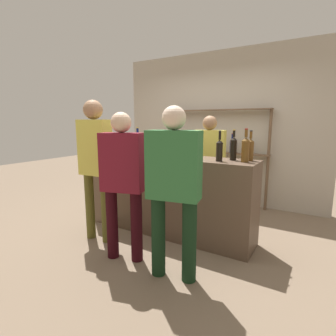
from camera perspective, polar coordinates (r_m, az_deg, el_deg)
name	(u,v)px	position (r m, az deg, el deg)	size (l,w,h in m)	color
ground_plane	(168,232)	(3.78, 0.00, -13.73)	(16.00, 16.00, 0.00)	#7A6651
bar_counter	(168,195)	(3.60, 0.00, -5.89)	(2.34, 0.50, 1.07)	brown
back_wall	(218,128)	(5.14, 10.84, 8.48)	(3.94, 0.12, 2.80)	#B2A899
back_shelf	(214,142)	(4.99, 9.90, 5.63)	(2.00, 0.18, 1.74)	brown
counter_bottle_0	(233,148)	(3.20, 14.05, 4.25)	(0.08, 0.08, 0.36)	black
counter_bottle_1	(138,143)	(3.85, -6.60, 5.34)	(0.09, 0.09, 0.37)	#0F1956
counter_bottle_2	(250,149)	(3.22, 17.46, 3.99)	(0.08, 0.08, 0.35)	brown
counter_bottle_3	(219,150)	(3.08, 11.13, 3.94)	(0.08, 0.08, 0.35)	black
counter_bottle_4	(245,149)	(3.09, 16.50, 3.99)	(0.09, 0.09, 0.38)	brown
wine_glass	(141,147)	(3.63, -5.81, 4.61)	(0.08, 0.08, 0.15)	silver
ice_bucket	(116,145)	(3.93, -11.19, 4.85)	(0.18, 0.18, 0.22)	#B2B2B7
cork_jar	(170,149)	(3.61, 0.42, 4.17)	(0.11, 0.11, 0.17)	silver
customer_right	(174,182)	(2.45, 1.25, -3.15)	(0.53, 0.31, 1.67)	black
customer_center	(123,176)	(2.85, -9.83, -1.81)	(0.49, 0.32, 1.62)	black
server_behind_counter	(209,161)	(4.01, 8.86, 1.50)	(0.49, 0.27, 1.61)	brown
customer_left	(95,159)	(3.39, -15.53, 1.96)	(0.43, 0.23, 1.79)	brown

